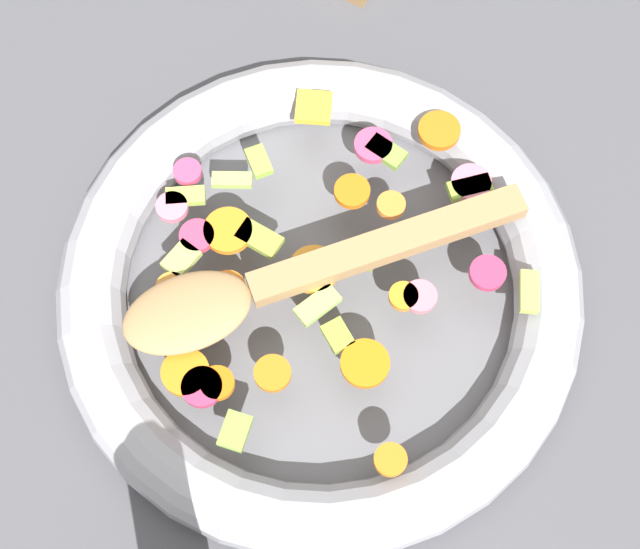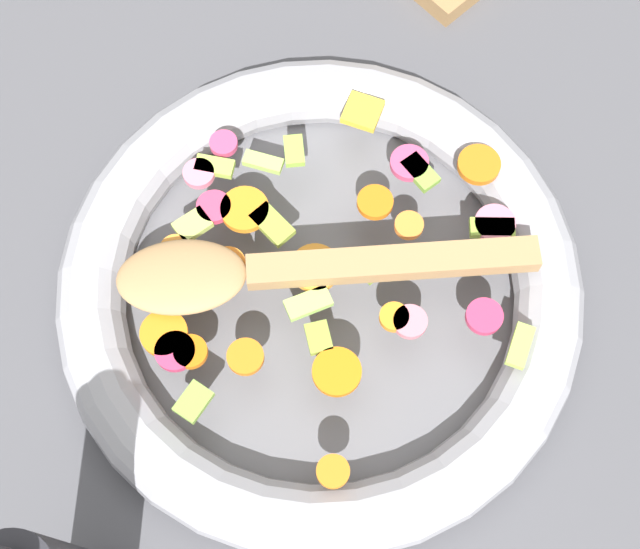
% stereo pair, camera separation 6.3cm
% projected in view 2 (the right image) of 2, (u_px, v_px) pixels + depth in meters
% --- Properties ---
extents(ground_plane, '(4.00, 4.00, 0.00)m').
position_uv_depth(ground_plane, '(320.00, 298.00, 0.67)').
color(ground_plane, '#4C4C51').
extents(skillet, '(0.38, 0.38, 0.05)m').
position_uv_depth(skillet, '(320.00, 288.00, 0.65)').
color(skillet, slate).
rests_on(skillet, ground_plane).
extents(chopped_vegetables, '(0.28, 0.30, 0.01)m').
position_uv_depth(chopped_vegetables, '(317.00, 256.00, 0.63)').
color(chopped_vegetables, orange).
rests_on(chopped_vegetables, skillet).
extents(wooden_spoon, '(0.21, 0.25, 0.01)m').
position_uv_depth(wooden_spoon, '(281.00, 270.00, 0.61)').
color(wooden_spoon, '#A87F51').
rests_on(wooden_spoon, chopped_vegetables).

